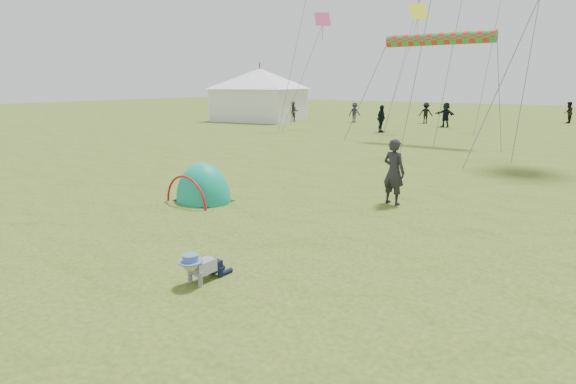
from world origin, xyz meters
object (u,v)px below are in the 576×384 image
Objects in this scene: crawling_toddler at (201,266)px; event_marquee at (260,93)px; popup_tent at (204,201)px; standing_adult at (394,172)px.

crawling_toddler is 0.10× the size of event_marquee.
popup_tent is 5.18m from standing_adult.
crawling_toddler is at bearing 97.72° from standing_adult.
standing_adult is at bearing 88.60° from crawling_toddler.
crawling_toddler is 0.33× the size of popup_tent.
popup_tent is 27.43m from event_marquee.
standing_adult reaches higher than popup_tent.
crawling_toddler is at bearing -40.88° from popup_tent.
popup_tent is 1.22× the size of standing_adult.
event_marquee is at bearing -30.67° from standing_adult.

